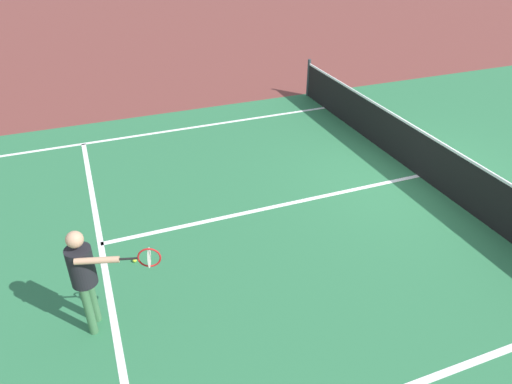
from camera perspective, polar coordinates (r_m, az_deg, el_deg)
ground_plane at (r=10.39m, az=19.03°, el=1.86°), size 60.00×60.00×0.00m
court_surface_inbounds at (r=10.39m, az=19.03°, el=1.86°), size 10.62×24.40×0.00m
line_sideline_left at (r=11.89m, az=-17.93°, el=5.90°), size 0.10×11.89×0.01m
line_service_near at (r=8.30m, az=-18.24°, el=-5.97°), size 8.22×0.10×0.01m
line_center_service at (r=8.84m, az=2.59°, el=-1.70°), size 0.10×6.40×0.01m
net at (r=10.17m, az=19.50°, el=4.27°), size 10.43×0.09×1.07m
player_near at (r=6.28m, az=-19.95°, el=-8.97°), size 0.73×1.08×1.55m
tennis_ball_mid_court at (r=7.76m, az=-14.43°, el=-7.99°), size 0.07×0.07×0.07m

